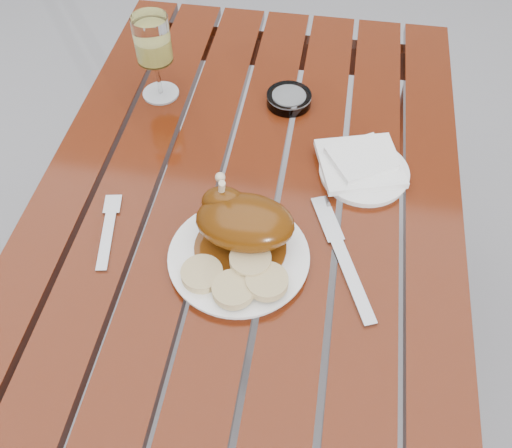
{
  "coord_description": "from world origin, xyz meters",
  "views": [
    {
      "loc": [
        0.13,
        -0.74,
        1.55
      ],
      "look_at": [
        0.03,
        -0.12,
        0.78
      ],
      "focal_mm": 40.0,
      "sensor_mm": 36.0,
      "label": 1
    }
  ],
  "objects": [
    {
      "name": "fork",
      "position": [
        -0.23,
        -0.17,
        0.75
      ],
      "size": [
        0.05,
        0.16,
        0.01
      ],
      "primitive_type": "cube",
      "rotation": [
        0.0,
        0.0,
        0.19
      ],
      "color": "gray",
      "rests_on": "table"
    },
    {
      "name": "table",
      "position": [
        0.0,
        0.0,
        0.38
      ],
      "size": [
        0.8,
        1.2,
        0.75
      ],
      "primitive_type": "cube",
      "color": "#61200B",
      "rests_on": "ground"
    },
    {
      "name": "wine_glass",
      "position": [
        -0.24,
        0.23,
        0.84
      ],
      "size": [
        0.1,
        0.1,
        0.19
      ],
      "primitive_type": "cylinder",
      "rotation": [
        0.0,
        0.0,
        -0.4
      ],
      "color": "#D4D060",
      "rests_on": "table"
    },
    {
      "name": "dinner_plate",
      "position": [
        0.01,
        -0.18,
        0.76
      ],
      "size": [
        0.25,
        0.25,
        0.02
      ],
      "primitive_type": "cylinder",
      "rotation": [
        0.0,
        0.0,
        0.04
      ],
      "color": "white",
      "rests_on": "table"
    },
    {
      "name": "bread_dumplings",
      "position": [
        0.02,
        -0.24,
        0.78
      ],
      "size": [
        0.18,
        0.13,
        0.03
      ],
      "color": "tan",
      "rests_on": "dinner_plate"
    },
    {
      "name": "side_plate",
      "position": [
        0.21,
        0.05,
        0.76
      ],
      "size": [
        0.22,
        0.22,
        0.01
      ],
      "primitive_type": "cylinder",
      "rotation": [
        0.0,
        0.0,
        0.36
      ],
      "color": "white",
      "rests_on": "table"
    },
    {
      "name": "napkin",
      "position": [
        0.2,
        0.06,
        0.77
      ],
      "size": [
        0.19,
        0.18,
        0.01
      ],
      "primitive_type": "cube",
      "rotation": [
        0.0,
        0.0,
        0.29
      ],
      "color": "white",
      "rests_on": "side_plate"
    },
    {
      "name": "roast_duck",
      "position": [
        0.01,
        -0.15,
        0.81
      ],
      "size": [
        0.17,
        0.16,
        0.12
      ],
      "color": "#58290A",
      "rests_on": "dinner_plate"
    },
    {
      "name": "ground",
      "position": [
        0.0,
        0.0,
        0.0
      ],
      "size": [
        60.0,
        60.0,
        0.0
      ],
      "primitive_type": "plane",
      "color": "slate",
      "rests_on": "ground"
    },
    {
      "name": "knife",
      "position": [
        0.2,
        -0.17,
        0.75
      ],
      "size": [
        0.11,
        0.23,
        0.01
      ],
      "primitive_type": "cube",
      "rotation": [
        0.0,
        0.0,
        0.4
      ],
      "color": "gray",
      "rests_on": "table"
    },
    {
      "name": "ashtray",
      "position": [
        0.04,
        0.24,
        0.76
      ],
      "size": [
        0.1,
        0.1,
        0.02
      ],
      "primitive_type": "cylinder",
      "rotation": [
        0.0,
        0.0,
        -0.08
      ],
      "color": "#B2B7BC",
      "rests_on": "table"
    }
  ]
}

